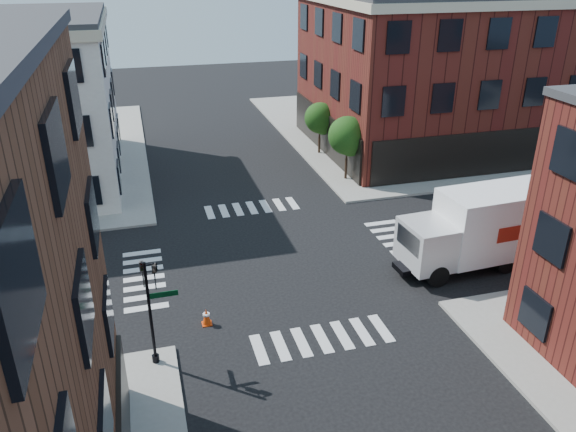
{
  "coord_description": "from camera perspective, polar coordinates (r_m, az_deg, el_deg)",
  "views": [
    {
      "loc": [
        -6.5,
        -25.09,
        14.59
      ],
      "look_at": [
        0.46,
        -0.0,
        2.5
      ],
      "focal_mm": 35.0,
      "sensor_mm": 36.0,
      "label": 1
    }
  ],
  "objects": [
    {
      "name": "ground",
      "position": [
        29.74,
        -0.85,
        -4.47
      ],
      "size": [
        120.0,
        120.0,
        0.0
      ],
      "primitive_type": "plane",
      "color": "black",
      "rests_on": "ground"
    },
    {
      "name": "sidewalk_ne",
      "position": [
        55.6,
        14.97,
        8.93
      ],
      "size": [
        30.0,
        30.0,
        0.15
      ],
      "primitive_type": "cube",
      "color": "gray",
      "rests_on": "ground"
    },
    {
      "name": "building_ne",
      "position": [
        49.91,
        18.08,
        13.82
      ],
      "size": [
        25.0,
        16.0,
        12.0
      ],
      "primitive_type": "cube",
      "color": "#4F1713",
      "rests_on": "ground"
    },
    {
      "name": "tree_near",
      "position": [
        39.47,
        6.14,
        7.93
      ],
      "size": [
        2.69,
        2.69,
        4.49
      ],
      "color": "black",
      "rests_on": "ground"
    },
    {
      "name": "tree_far",
      "position": [
        44.96,
        3.34,
        9.76
      ],
      "size": [
        2.43,
        2.43,
        4.07
      ],
      "color": "black",
      "rests_on": "ground"
    },
    {
      "name": "signal_pole",
      "position": [
        21.84,
        -13.76,
        -8.41
      ],
      "size": [
        1.29,
        1.24,
        4.6
      ],
      "color": "black",
      "rests_on": "ground"
    },
    {
      "name": "box_truck",
      "position": [
        30.2,
        19.56,
        -1.06
      ],
      "size": [
        9.06,
        3.2,
        4.04
      ],
      "rotation": [
        0.0,
        0.0,
        0.06
      ],
      "color": "white",
      "rests_on": "ground"
    },
    {
      "name": "traffic_cone",
      "position": [
        24.96,
        -8.28,
        -10.11
      ],
      "size": [
        0.43,
        0.43,
        0.78
      ],
      "rotation": [
        0.0,
        0.0,
        0.02
      ],
      "color": "#E53F0A",
      "rests_on": "ground"
    }
  ]
}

